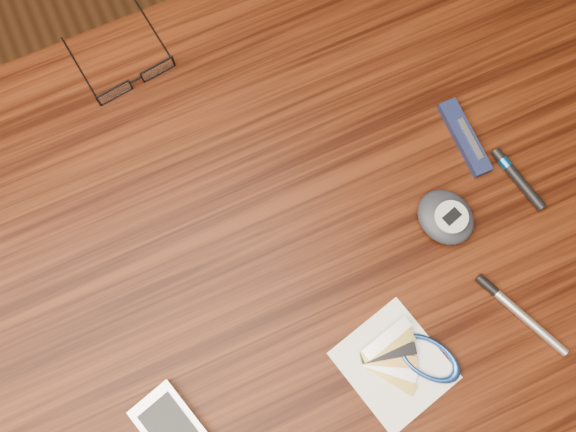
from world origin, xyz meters
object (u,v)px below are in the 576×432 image
object	(u,v)px
pedometer	(446,217)
notepad_keys	(410,360)
silver_pen	(514,308)
pocket_knife	(465,138)
eyeglasses	(134,77)
desk	(281,263)

from	to	relation	value
pedometer	notepad_keys	world-z (taller)	pedometer
pedometer	notepad_keys	distance (m)	0.17
silver_pen	notepad_keys	bearing A→B (deg)	-178.95
pedometer	pocket_knife	xyz separation A→B (m)	(0.07, 0.08, -0.01)
notepad_keys	silver_pen	size ratio (longest dim) A/B	1.20
eyeglasses	notepad_keys	size ratio (longest dim) A/B	0.85
eyeglasses	pedometer	world-z (taller)	pedometer
notepad_keys	silver_pen	xyz separation A→B (m)	(0.13, 0.00, 0.00)
pedometer	pocket_knife	bearing A→B (deg)	48.96
desk	silver_pen	bearing A→B (deg)	-39.17
desk	pedometer	size ratio (longest dim) A/B	12.00
eyeglasses	desk	bearing A→B (deg)	-73.90
desk	pocket_knife	bearing A→B (deg)	6.78
eyeglasses	silver_pen	size ratio (longest dim) A/B	1.02
eyeglasses	notepad_keys	bearing A→B (deg)	-70.54
pedometer	eyeglasses	bearing A→B (deg)	130.23
desk	notepad_keys	distance (m)	0.22
desk	pocket_knife	xyz separation A→B (m)	(0.25, 0.03, 0.11)
pocket_knife	notepad_keys	bearing A→B (deg)	-130.91
desk	eyeglasses	xyz separation A→B (m)	(-0.08, 0.26, 0.11)
eyeglasses	pocket_knife	size ratio (longest dim) A/B	1.22
notepad_keys	pedometer	bearing A→B (deg)	49.16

